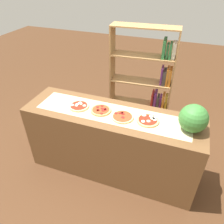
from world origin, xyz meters
TOP-DOWN VIEW (x-y plane):
  - ground_plane at (0.00, 0.00)m, footprint 12.00×12.00m
  - counter at (0.00, 0.00)m, footprint 2.03×0.58m
  - parchment_paper at (0.00, 0.00)m, footprint 1.72×0.37m
  - pizza_mozzarella_0 at (-0.40, -0.01)m, footprint 0.23×0.23m
  - pizza_pepperoni_1 at (-0.13, -0.00)m, footprint 0.23×0.23m
  - pizza_pepperoni_2 at (0.13, -0.04)m, footprint 0.23×0.23m
  - pizza_mozzarella_3 at (0.40, -0.00)m, footprint 0.24×0.24m
  - watermelon at (0.83, 0.01)m, footprint 0.28×0.28m
  - bookshelf at (0.21, 1.06)m, footprint 0.92×0.31m

SIDE VIEW (x-z plane):
  - ground_plane at x=0.00m, z-range 0.00..0.00m
  - counter at x=0.00m, z-range 0.00..0.88m
  - bookshelf at x=0.21m, z-range -0.05..1.53m
  - parchment_paper at x=0.00m, z-range 0.88..0.88m
  - pizza_mozzarella_3 at x=0.40m, z-range 0.88..0.91m
  - pizza_pepperoni_2 at x=0.13m, z-range 0.88..0.91m
  - pizza_pepperoni_1 at x=-0.13m, z-range 0.88..0.91m
  - pizza_mozzarella_0 at x=-0.40m, z-range 0.88..0.91m
  - watermelon at x=0.83m, z-range 0.88..1.16m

